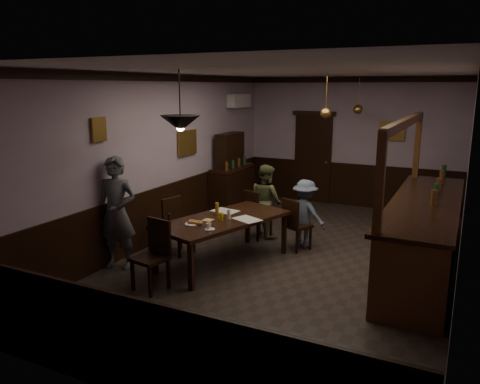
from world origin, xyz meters
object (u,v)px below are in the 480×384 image
Objects in this scene: chair_far_right at (295,222)px; bar_counter at (424,234)px; person_standing at (117,213)px; person_seated_right at (305,214)px; chair_side at (176,223)px; sideboard at (232,181)px; pendant_brass_far at (358,109)px; pendant_iron at (180,123)px; person_seated_left at (266,201)px; chair_near at (154,251)px; chair_far_left at (256,213)px; pendant_brass_mid at (326,113)px; dining_table at (223,222)px; coffee_cup at (209,226)px; soda_can at (221,217)px.

bar_counter is at bearing -152.37° from chair_far_right.
person_standing reaches higher than person_seated_right.
chair_far_right is 0.29m from person_seated_right.
chair_side is 0.23× the size of bar_counter.
bar_counter is (4.20, -1.76, -0.12)m from sideboard.
pendant_brass_far is (-1.69, 2.73, 1.71)m from bar_counter.
pendant_iron is at bearing -6.25° from person_standing.
sideboard reaches higher than person_seated_left.
chair_near is 1.81m from pendant_iron.
pendant_iron is at bearing -73.37° from sideboard.
pendant_brass_far is (0.28, 2.49, 1.70)m from person_seated_right.
chair_side is 0.54× the size of person_standing.
person_seated_right is at bearing 32.37° from person_standing.
chair_far_left is 2.20m from pendant_brass_mid.
pendant_brass_mid reaches higher than dining_table.
chair_far_right is 0.95m from person_seated_left.
chair_near is at bearing 89.44° from chair_far_right.
coffee_cup is 0.05× the size of sideboard.
person_seated_left is 11.40× the size of soda_can.
person_seated_right is (1.32, 2.59, 0.06)m from chair_near.
sideboard is at bearing 157.23° from bar_counter.
dining_table is at bearing -65.14° from sideboard.
chair_far_right is 0.51× the size of sideboard.
person_seated_left is at bearing -151.99° from pendant_brass_mid.
person_seated_left is at bearing 48.45° from person_standing.
sideboard is at bearing -24.98° from chair_far_left.
person_seated_left is 1.64× the size of pendant_iron.
dining_table is 20.00× the size of soda_can.
coffee_cup is at bearing 93.74° from chair_far_right.
person_seated_left is (0.05, 1.61, -0.00)m from dining_table.
person_seated_right reaches higher than chair_side.
dining_table is 3.16m from sideboard.
person_seated_right is at bearing -95.99° from pendant_brass_mid.
dining_table is 2.87× the size of pendant_iron.
person_standing is 2.17× the size of pendant_brass_far.
bar_counter reaches higher than person_seated_left.
coffee_cup is 0.10× the size of pendant_iron.
soda_can is at bearing -112.66° from pendant_brass_mid.
chair_near is (-0.41, -1.25, -0.15)m from dining_table.
person_standing is (-2.19, -1.95, 0.38)m from chair_far_right.
person_standing is at bearing -155.15° from bar_counter.
chair_far_left is at bearing -20.84° from chair_side.
pendant_brass_mid reaches higher than chair_far_right.
sideboard is at bearing 161.94° from pendant_brass_mid.
chair_far_right is 2.01m from chair_side.
person_seated_left is 2.21m from coffee_cup.
person_seated_right is 2.71m from sideboard.
pendant_brass_far reaches higher than soda_can.
person_standing is (-0.97, 0.38, 0.34)m from chair_near.
sideboard is at bearing 112.41° from chair_near.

